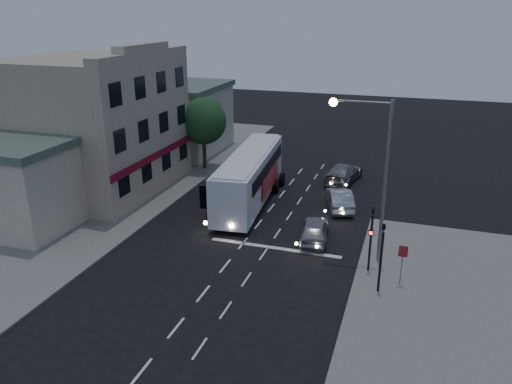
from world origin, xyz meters
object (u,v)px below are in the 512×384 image
(car_sedan_a, at_px, (340,199))
(car_sedan_b, at_px, (344,173))
(traffic_signal_side, at_px, (382,249))
(streetlight, at_px, (374,163))
(car_suv, at_px, (314,229))
(street_tree, at_px, (203,119))
(regulatory_sign, at_px, (402,259))
(tour_bus, at_px, (250,176))
(traffic_signal_main, at_px, (371,231))

(car_sedan_a, height_order, car_sedan_b, car_sedan_b)
(traffic_signal_side, distance_m, streetlight, 4.84)
(car_suv, bearing_deg, streetlight, 146.79)
(car_sedan_b, bearing_deg, street_tree, 11.46)
(car_sedan_a, relative_size, regulatory_sign, 1.99)
(car_sedan_b, height_order, traffic_signal_side, traffic_signal_side)
(traffic_signal_side, height_order, street_tree, street_tree)
(tour_bus, relative_size, streetlight, 1.38)
(streetlight, bearing_deg, regulatory_sign, -51.25)
(car_sedan_a, xyz_separation_m, car_sedan_b, (-0.65, 6.05, 0.02))
(regulatory_sign, bearing_deg, tour_bus, 141.32)
(car_sedan_b, height_order, streetlight, streetlight)
(traffic_signal_side, height_order, regulatory_sign, traffic_signal_side)
(car_sedan_b, distance_m, regulatory_sign, 16.61)
(car_sedan_a, xyz_separation_m, regulatory_sign, (4.66, -9.67, 0.88))
(tour_bus, xyz_separation_m, car_sedan_b, (5.82, 6.80, -1.29))
(car_suv, distance_m, traffic_signal_side, 6.82)
(tour_bus, height_order, car_sedan_b, tour_bus)
(streetlight, bearing_deg, tour_bus, 144.79)
(tour_bus, relative_size, traffic_signal_side, 3.03)
(car_sedan_a, distance_m, street_tree, 14.51)
(traffic_signal_side, bearing_deg, car_suv, 130.73)
(traffic_signal_side, bearing_deg, car_sedan_b, 104.49)
(regulatory_sign, height_order, streetlight, streetlight)
(car_sedan_a, bearing_deg, tour_bus, -10.48)
(car_suv, xyz_separation_m, street_tree, (-12.20, 11.22, 3.79))
(car_sedan_b, xyz_separation_m, streetlight, (3.36, -13.28, 4.99))
(tour_bus, relative_size, car_suv, 3.00)
(traffic_signal_main, height_order, street_tree, street_tree)
(car_sedan_b, relative_size, regulatory_sign, 2.32)
(tour_bus, distance_m, car_sedan_a, 6.64)
(traffic_signal_main, distance_m, street_tree, 21.38)
(car_suv, distance_m, car_sedan_a, 5.67)
(tour_bus, distance_m, car_suv, 7.71)
(car_sedan_b, height_order, traffic_signal_main, traffic_signal_main)
(car_suv, xyz_separation_m, regulatory_sign, (5.30, -4.04, 0.89))
(regulatory_sign, bearing_deg, car_suv, 142.73)
(car_sedan_a, height_order, street_tree, street_tree)
(traffic_signal_side, distance_m, street_tree, 23.24)
(street_tree, bearing_deg, car_suv, -42.61)
(regulatory_sign, relative_size, streetlight, 0.24)
(traffic_signal_main, distance_m, streetlight, 3.61)
(traffic_signal_main, bearing_deg, streetlight, 100.20)
(tour_bus, bearing_deg, street_tree, 129.71)
(car_sedan_a, relative_size, streetlight, 0.49)
(tour_bus, height_order, traffic_signal_side, traffic_signal_side)
(car_sedan_a, bearing_deg, traffic_signal_main, 91.76)
(tour_bus, xyz_separation_m, traffic_signal_main, (9.43, -7.90, 0.39))
(car_suv, bearing_deg, regulatory_sign, 135.05)
(car_sedan_b, height_order, regulatory_sign, regulatory_sign)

